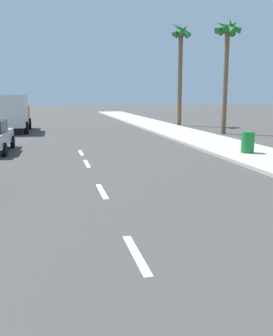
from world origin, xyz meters
TOP-DOWN VIEW (x-y plane):
  - ground_plane at (0.00, 20.00)m, footprint 160.00×160.00m
  - sidewalk_strip at (7.79, 22.00)m, footprint 3.60×80.00m
  - lane_stripe_2 at (0.00, 7.98)m, footprint 0.16×1.80m
  - lane_stripe_3 at (0.00, 12.64)m, footprint 0.16×1.80m
  - lane_stripe_4 at (0.00, 17.34)m, footprint 0.16×1.80m
  - lane_stripe_5 at (0.00, 20.41)m, footprint 0.16×1.80m
  - delivery_truck at (-4.30, 32.15)m, footprint 2.72×6.26m
  - palm_tree_far at (10.80, 27.39)m, footprint 1.89×1.92m
  - palm_tree_distant at (9.95, 34.80)m, footprint 1.97×1.86m
  - trash_bin_far at (7.49, 17.80)m, footprint 0.60×0.60m

SIDE VIEW (x-z plane):
  - ground_plane at x=0.00m, z-range 0.00..0.00m
  - lane_stripe_2 at x=0.00m, z-range 0.00..0.01m
  - lane_stripe_3 at x=0.00m, z-range 0.00..0.01m
  - lane_stripe_4 at x=0.00m, z-range 0.00..0.01m
  - lane_stripe_5 at x=0.00m, z-range 0.00..0.01m
  - sidewalk_strip at x=7.79m, z-range 0.00..0.14m
  - trash_bin_far at x=7.49m, z-range 0.14..1.11m
  - delivery_truck at x=-4.30m, z-range 0.10..2.90m
  - palm_tree_far at x=10.80m, z-range 2.31..10.35m
  - palm_tree_distant at x=9.95m, z-range 2.02..11.05m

